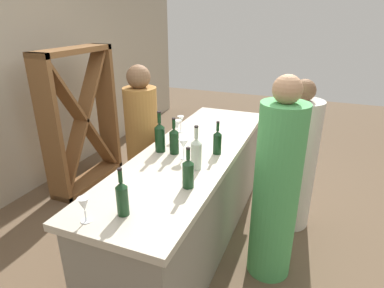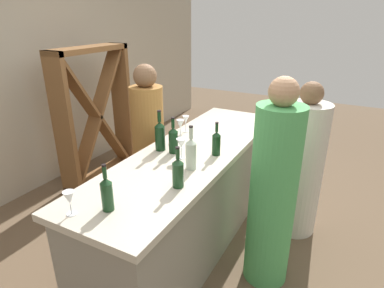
{
  "view_description": "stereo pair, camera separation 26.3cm",
  "coord_description": "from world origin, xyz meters",
  "px_view_note": "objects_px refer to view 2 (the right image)",
  "views": [
    {
      "loc": [
        -2.3,
        -0.93,
        2.0
      ],
      "look_at": [
        0.0,
        0.0,
        0.99
      ],
      "focal_mm": 30.29,
      "sensor_mm": 36.0,
      "label": 1
    },
    {
      "loc": [
        -2.19,
        -1.17,
        2.0
      ],
      "look_at": [
        0.0,
        0.0,
        0.99
      ],
      "focal_mm": 30.29,
      "sensor_mm": 36.0,
      "label": 2
    }
  ],
  "objects_px": {
    "person_left_guest": "(301,167)",
    "person_right_guest": "(149,148)",
    "wine_bottle_far_right_dark_green": "(216,143)",
    "wine_glass_near_center": "(69,199)",
    "wine_rack": "(96,116)",
    "wine_bottle_second_left_olive_green": "(178,172)",
    "person_center_guest": "(273,195)",
    "wine_glass_far_left": "(186,120)",
    "wine_bottle_second_right_dark_green": "(160,135)",
    "wine_glass_near_right": "(180,125)",
    "wine_bottle_center_clear_pale": "(191,153)",
    "wine_bottle_rightmost_dark_green": "(173,139)",
    "wine_bottle_leftmost_olive_green": "(107,193)",
    "wine_glass_near_left": "(181,144)"
  },
  "relations": [
    {
      "from": "wine_bottle_far_right_dark_green",
      "to": "person_right_guest",
      "type": "relative_size",
      "value": 0.18
    },
    {
      "from": "wine_bottle_second_right_dark_green",
      "to": "wine_bottle_far_right_dark_green",
      "type": "bearing_deg",
      "value": -74.46
    },
    {
      "from": "wine_bottle_second_left_olive_green",
      "to": "wine_bottle_center_clear_pale",
      "type": "xyz_separation_m",
      "value": [
        0.27,
        0.05,
        0.02
      ]
    },
    {
      "from": "wine_glass_near_left",
      "to": "person_center_guest",
      "type": "height_order",
      "value": "person_center_guest"
    },
    {
      "from": "person_left_guest",
      "to": "person_center_guest",
      "type": "distance_m",
      "value": 0.76
    },
    {
      "from": "wine_rack",
      "to": "wine_bottle_second_left_olive_green",
      "type": "distance_m",
      "value": 2.22
    },
    {
      "from": "wine_glass_far_left",
      "to": "wine_bottle_far_right_dark_green",
      "type": "bearing_deg",
      "value": -127.37
    },
    {
      "from": "wine_bottle_rightmost_dark_green",
      "to": "wine_bottle_far_right_dark_green",
      "type": "relative_size",
      "value": 1.09
    },
    {
      "from": "wine_bottle_rightmost_dark_green",
      "to": "person_right_guest",
      "type": "relative_size",
      "value": 0.19
    },
    {
      "from": "wine_bottle_center_clear_pale",
      "to": "person_left_guest",
      "type": "xyz_separation_m",
      "value": [
        0.98,
        -0.64,
        -0.4
      ]
    },
    {
      "from": "wine_rack",
      "to": "person_right_guest",
      "type": "distance_m",
      "value": 1.08
    },
    {
      "from": "wine_bottle_center_clear_pale",
      "to": "wine_bottle_far_right_dark_green",
      "type": "xyz_separation_m",
      "value": [
        0.31,
        -0.06,
        -0.02
      ]
    },
    {
      "from": "wine_bottle_leftmost_olive_green",
      "to": "wine_glass_near_center",
      "type": "relative_size",
      "value": 1.98
    },
    {
      "from": "wine_glass_far_left",
      "to": "person_right_guest",
      "type": "relative_size",
      "value": 0.1
    },
    {
      "from": "wine_bottle_center_clear_pale",
      "to": "wine_bottle_rightmost_dark_green",
      "type": "relative_size",
      "value": 1.1
    },
    {
      "from": "wine_rack",
      "to": "wine_glass_near_right",
      "type": "distance_m",
      "value": 1.5
    },
    {
      "from": "wine_bottle_center_clear_pale",
      "to": "wine_bottle_second_right_dark_green",
      "type": "distance_m",
      "value": 0.43
    },
    {
      "from": "wine_glass_near_right",
      "to": "person_right_guest",
      "type": "distance_m",
      "value": 0.52
    },
    {
      "from": "person_center_guest",
      "to": "wine_glass_near_center",
      "type": "bearing_deg",
      "value": 60.85
    },
    {
      "from": "wine_glass_far_left",
      "to": "person_center_guest",
      "type": "xyz_separation_m",
      "value": [
        -0.46,
        -0.98,
        -0.3
      ]
    },
    {
      "from": "wine_rack",
      "to": "wine_bottle_second_left_olive_green",
      "type": "height_order",
      "value": "wine_rack"
    },
    {
      "from": "wine_bottle_second_right_dark_green",
      "to": "wine_bottle_far_right_dark_green",
      "type": "distance_m",
      "value": 0.47
    },
    {
      "from": "wine_bottle_leftmost_olive_green",
      "to": "wine_glass_near_right",
      "type": "relative_size",
      "value": 1.7
    },
    {
      "from": "wine_glass_near_right",
      "to": "person_right_guest",
      "type": "relative_size",
      "value": 0.11
    },
    {
      "from": "wine_bottle_far_right_dark_green",
      "to": "person_left_guest",
      "type": "distance_m",
      "value": 0.96
    },
    {
      "from": "person_left_guest",
      "to": "person_right_guest",
      "type": "height_order",
      "value": "person_right_guest"
    },
    {
      "from": "person_left_guest",
      "to": "person_right_guest",
      "type": "distance_m",
      "value": 1.48
    },
    {
      "from": "wine_glass_near_right",
      "to": "person_left_guest",
      "type": "bearing_deg",
      "value": -65.12
    },
    {
      "from": "person_left_guest",
      "to": "person_right_guest",
      "type": "relative_size",
      "value": 0.94
    },
    {
      "from": "wine_bottle_rightmost_dark_green",
      "to": "wine_glass_near_left",
      "type": "xyz_separation_m",
      "value": [
        -0.07,
        -0.11,
        0.01
      ]
    },
    {
      "from": "wine_bottle_leftmost_olive_green",
      "to": "wine_glass_near_left",
      "type": "distance_m",
      "value": 0.82
    },
    {
      "from": "wine_glass_near_center",
      "to": "person_left_guest",
      "type": "height_order",
      "value": "person_left_guest"
    },
    {
      "from": "wine_bottle_center_clear_pale",
      "to": "person_left_guest",
      "type": "height_order",
      "value": "person_left_guest"
    },
    {
      "from": "wine_bottle_leftmost_olive_green",
      "to": "wine_bottle_second_right_dark_green",
      "type": "bearing_deg",
      "value": 13.93
    },
    {
      "from": "wine_bottle_center_clear_pale",
      "to": "person_center_guest",
      "type": "relative_size",
      "value": 0.2
    },
    {
      "from": "wine_bottle_far_right_dark_green",
      "to": "wine_glass_near_center",
      "type": "height_order",
      "value": "wine_bottle_far_right_dark_green"
    },
    {
      "from": "wine_bottle_second_left_olive_green",
      "to": "wine_glass_near_center",
      "type": "xyz_separation_m",
      "value": [
        -0.56,
        0.38,
        -0.01
      ]
    },
    {
      "from": "wine_bottle_second_right_dark_green",
      "to": "wine_bottle_far_right_dark_green",
      "type": "xyz_separation_m",
      "value": [
        0.12,
        -0.45,
        -0.03
      ]
    },
    {
      "from": "wine_rack",
      "to": "wine_bottle_center_clear_pale",
      "type": "distance_m",
      "value": 2.04
    },
    {
      "from": "wine_bottle_far_right_dark_green",
      "to": "wine_bottle_leftmost_olive_green",
      "type": "bearing_deg",
      "value": 167.16
    },
    {
      "from": "wine_glass_far_left",
      "to": "person_left_guest",
      "type": "relative_size",
      "value": 0.11
    },
    {
      "from": "wine_glass_near_right",
      "to": "wine_bottle_second_left_olive_green",
      "type": "bearing_deg",
      "value": -151.01
    },
    {
      "from": "wine_glass_near_left",
      "to": "wine_glass_near_center",
      "type": "distance_m",
      "value": 0.97
    },
    {
      "from": "wine_glass_far_left",
      "to": "person_left_guest",
      "type": "bearing_deg",
      "value": -74.2
    },
    {
      "from": "wine_bottle_second_left_olive_green",
      "to": "wine_bottle_second_right_dark_green",
      "type": "bearing_deg",
      "value": 43.68
    },
    {
      "from": "wine_bottle_far_right_dark_green",
      "to": "person_center_guest",
      "type": "distance_m",
      "value": 0.59
    },
    {
      "from": "wine_bottle_center_clear_pale",
      "to": "wine_glass_near_center",
      "type": "relative_size",
      "value": 2.25
    },
    {
      "from": "person_left_guest",
      "to": "person_right_guest",
      "type": "bearing_deg",
      "value": 16.97
    },
    {
      "from": "wine_bottle_second_left_olive_green",
      "to": "person_right_guest",
      "type": "height_order",
      "value": "person_right_guest"
    },
    {
      "from": "wine_rack",
      "to": "person_left_guest",
      "type": "height_order",
      "value": "wine_rack"
    }
  ]
}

